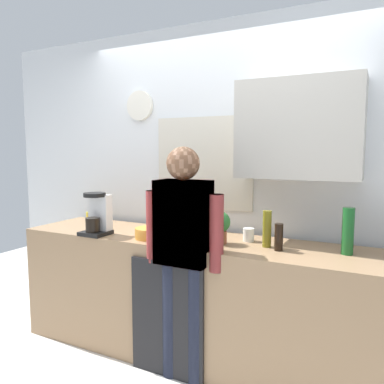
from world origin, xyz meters
The scene contains 14 objects.
ground_plane centered at (0.00, 0.00, 0.00)m, with size 8.00×8.00×0.00m, color silver.
kitchen_counter centered at (0.00, 0.30, 0.46)m, with size 2.98×0.64×0.92m, color #937251.
dishwasher_panel centered at (-0.11, -0.03, 0.41)m, with size 0.56×0.02×0.83m, color black.
back_wall_assembly centered at (0.08, 0.70, 1.36)m, with size 4.58×0.42×2.60m.
coffee_maker centered at (-0.81, 0.09, 1.07)m, with size 0.20×0.20×0.33m.
bottle_dark_sauce centered at (0.58, 0.25, 1.01)m, with size 0.06×0.06×0.18m, color black.
bottle_green_wine centered at (0.99, 0.36, 1.07)m, with size 0.07×0.07×0.30m, color #195923.
bottle_olive_oil centered at (0.48, 0.31, 1.04)m, with size 0.06×0.06×0.25m, color olive.
cup_white_mug centered at (0.32, 0.41, 0.97)m, with size 0.08×0.08×0.10m, color white.
cup_yellow_cup centered at (-1.25, 0.49, 0.96)m, with size 0.07×0.07×0.09m, color yellow.
mixing_bowl centered at (-0.37, 0.16, 0.96)m, with size 0.22×0.22×0.08m, color orange.
potted_plant centered at (0.16, 0.25, 1.05)m, with size 0.15×0.15×0.23m.
person_at_sink centered at (0.00, 0.00, 0.95)m, with size 0.57×0.22×1.60m.
person_guest centered at (0.00, 0.00, 0.95)m, with size 0.57×0.22×1.60m.
Camera 1 is at (1.16, -2.17, 1.58)m, focal length 35.24 mm.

